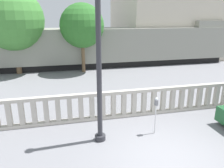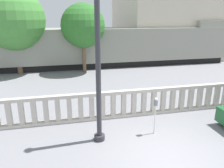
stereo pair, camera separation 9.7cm
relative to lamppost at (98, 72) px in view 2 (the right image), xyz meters
name	(u,v)px [view 2 (the right image)]	position (x,y,z in m)	size (l,w,h in m)	color
ground_plane	(165,159)	(1.87, -1.62, -2.61)	(160.00, 160.00, 0.00)	slate
balustrade	(134,103)	(1.87, 1.68, -1.97)	(12.98, 0.24, 1.27)	#BCB5A8
lamppost	(98,72)	(0.00, 0.00, 0.00)	(0.40, 0.40, 5.41)	#2D2D33
parking_meter	(156,106)	(2.17, -0.02, -1.42)	(0.15, 0.15, 1.50)	silver
train_near	(113,46)	(3.37, 12.46, -0.82)	(22.15, 3.03, 3.99)	black
tree_left	(83,26)	(0.54, 10.56, 1.07)	(3.45, 3.45, 5.41)	brown
tree_right	(14,20)	(-4.55, 11.19, 1.54)	(4.64, 4.64, 6.48)	brown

